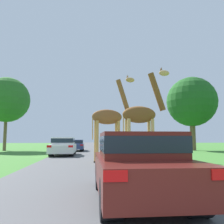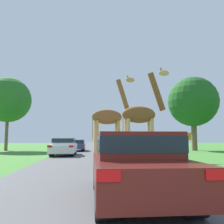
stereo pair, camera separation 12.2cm
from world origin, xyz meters
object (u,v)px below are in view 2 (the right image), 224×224
object	(u,v)px
giraffe_near_road	(110,118)
tree_centre_back	(8,100)
car_lead_maroon	(136,164)
tree_far_right	(193,102)
car_queue_left	(64,146)
car_queue_right	(117,144)
sign_post	(186,142)
giraffe_companion	(142,116)
car_far_ahead	(77,145)

from	to	relation	value
giraffe_near_road	tree_centre_back	xyz separation A→B (m)	(-11.00, 15.21, 3.40)
car_lead_maroon	tree_far_right	bearing A→B (deg)	62.92
car_queue_left	tree_far_right	world-z (taller)	tree_far_right
giraffe_near_road	car_queue_left	distance (m)	7.62
car_queue_right	tree_centre_back	distance (m)	14.28
car_queue_left	tree_centre_back	distance (m)	12.65
car_queue_left	tree_far_right	distance (m)	16.78
sign_post	giraffe_companion	bearing A→B (deg)	-147.64
tree_centre_back	giraffe_companion	bearing A→B (deg)	-54.10
car_far_ahead	tree_centre_back	xyz separation A→B (m)	(-8.29, 1.39, 5.30)
car_far_ahead	car_lead_maroon	bearing A→B (deg)	-83.14
giraffe_companion	tree_far_right	distance (m)	18.58
giraffe_near_road	car_lead_maroon	size ratio (longest dim) A/B	1.24
car_lead_maroon	car_queue_left	distance (m)	15.26
car_lead_maroon	tree_centre_back	bearing A→B (deg)	114.98
sign_post	giraffe_near_road	bearing A→B (deg)	178.80
car_queue_right	giraffe_near_road	bearing A→B (deg)	-97.69
giraffe_near_road	car_lead_maroon	world-z (taller)	giraffe_near_road
car_queue_right	tree_far_right	xyz separation A→B (m)	(8.91, -2.76, 5.15)
car_far_ahead	sign_post	world-z (taller)	sign_post
car_far_ahead	giraffe_near_road	bearing A→B (deg)	-78.90
car_queue_left	sign_post	bearing A→B (deg)	-40.60
car_far_ahead	sign_post	xyz separation A→B (m)	(7.20, -13.91, 0.52)
car_queue_right	tree_far_right	world-z (taller)	tree_far_right
giraffe_near_road	giraffe_companion	xyz separation A→B (m)	(1.46, -2.01, -0.06)
giraffe_near_road	tree_centre_back	bearing A→B (deg)	-153.83
giraffe_companion	car_queue_left	size ratio (longest dim) A/B	1.08
car_lead_maroon	sign_post	size ratio (longest dim) A/B	2.46
giraffe_companion	car_queue_left	world-z (taller)	giraffe_companion
giraffe_near_road	tree_far_right	distance (m)	17.80
tree_far_right	sign_post	bearing A→B (deg)	-115.93
giraffe_near_road	car_far_ahead	world-z (taller)	giraffe_near_road
giraffe_near_road	sign_post	distance (m)	4.69
car_far_ahead	sign_post	distance (m)	15.67
car_queue_left	giraffe_companion	bearing A→B (deg)	-60.91
car_lead_maroon	sign_post	world-z (taller)	sign_post
car_far_ahead	tree_far_right	world-z (taller)	tree_far_right
giraffe_near_road	tree_centre_back	distance (m)	19.08
tree_far_right	car_far_ahead	bearing A→B (deg)	178.81
car_queue_right	car_far_ahead	bearing A→B (deg)	-153.26
tree_far_right	car_queue_left	bearing A→B (deg)	-154.38
car_queue_left	car_lead_maroon	bearing A→B (deg)	-77.59
tree_centre_back	giraffe_near_road	bearing A→B (deg)	-54.11
car_queue_left	sign_post	distance (m)	10.31
giraffe_near_road	car_queue_right	distance (m)	16.55
giraffe_companion	tree_centre_back	distance (m)	21.54
car_queue_right	car_queue_left	xyz separation A→B (m)	(-5.53, -9.69, 0.13)
giraffe_companion	sign_post	distance (m)	3.82
giraffe_near_road	car_queue_left	size ratio (longest dim) A/B	1.11
giraffe_near_road	tree_far_right	bearing A→B (deg)	130.90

